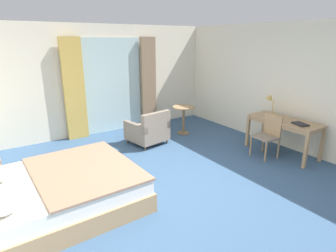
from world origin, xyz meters
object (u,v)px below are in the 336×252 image
(writing_desk, at_px, (284,124))
(desk_chair, at_px, (268,134))
(bed, at_px, (57,191))
(closed_book, at_px, (300,124))
(armchair_by_window, at_px, (148,131))
(desk_lamp, at_px, (270,100))
(round_cafe_table, at_px, (184,114))

(writing_desk, xyz_separation_m, desk_chair, (-0.40, 0.07, -0.17))
(writing_desk, bearing_deg, bed, 173.70)
(writing_desk, bearing_deg, closed_book, -100.82)
(desk_chair, distance_m, closed_book, 0.63)
(armchair_by_window, bearing_deg, writing_desk, -44.55)
(bed, relative_size, writing_desk, 1.52)
(desk_lamp, height_order, closed_book, desk_lamp)
(bed, xyz_separation_m, desk_lamp, (4.58, -0.07, 0.81))
(closed_book, relative_size, armchair_by_window, 0.32)
(writing_desk, height_order, desk_lamp, desk_lamp)
(armchair_by_window, bearing_deg, desk_lamp, -37.34)
(writing_desk, relative_size, round_cafe_table, 2.03)
(desk_lamp, distance_m, armchair_by_window, 2.83)
(bed, bearing_deg, armchair_by_window, 33.24)
(closed_book, height_order, round_cafe_table, closed_book)
(writing_desk, xyz_separation_m, round_cafe_table, (-0.99, 2.23, -0.14))
(bed, height_order, desk_chair, bed)
(bed, height_order, desk_lamp, desk_lamp)
(bed, distance_m, closed_book, 4.57)
(desk_chair, relative_size, armchair_by_window, 0.97)
(writing_desk, bearing_deg, desk_lamp, 83.78)
(writing_desk, height_order, closed_book, closed_book)
(armchair_by_window, xyz_separation_m, round_cafe_table, (1.13, 0.15, 0.20))
(desk_chair, relative_size, round_cafe_table, 1.22)
(round_cafe_table, bearing_deg, writing_desk, -66.12)
(desk_lamp, xyz_separation_m, round_cafe_table, (-1.03, 1.79, -0.57))
(round_cafe_table, bearing_deg, closed_book, -70.90)
(armchair_by_window, height_order, round_cafe_table, armchair_by_window)
(desk_lamp, relative_size, armchair_by_window, 0.54)
(bed, xyz_separation_m, armchair_by_window, (2.41, 1.58, 0.04))
(desk_chair, xyz_separation_m, round_cafe_table, (-0.59, 2.16, 0.03))
(bed, distance_m, round_cafe_table, 3.95)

